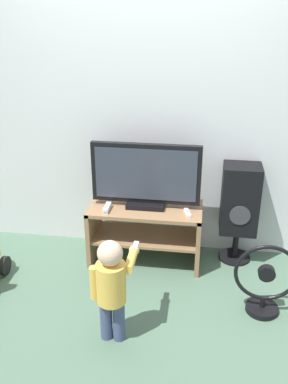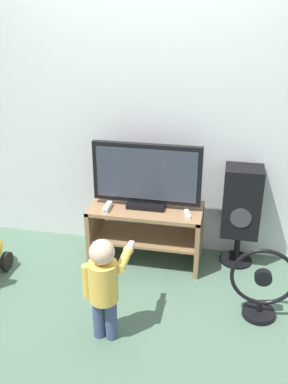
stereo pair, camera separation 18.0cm
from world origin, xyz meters
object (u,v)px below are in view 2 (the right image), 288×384
object	(u,v)px
game_console	(108,207)
speaker_tower	(241,204)
floor_fan	(262,287)
remote_primary	(187,214)
television	(147,177)
child	(104,281)

from	to	relation	value
game_console	speaker_tower	size ratio (longest dim) A/B	0.18
floor_fan	game_console	bearing A→B (deg)	159.77
remote_primary	speaker_tower	distance (m)	0.47
television	remote_primary	xyz separation A→B (m)	(0.35, -0.10, -0.25)
television	remote_primary	world-z (taller)	television
child	floor_fan	world-z (taller)	child
remote_primary	speaker_tower	xyz separation A→B (m)	(0.42, 0.20, 0.03)
speaker_tower	child	bearing A→B (deg)	-127.72
television	floor_fan	bearing A→B (deg)	-31.77
floor_fan	child	bearing A→B (deg)	-157.89
game_console	child	world-z (taller)	child
child	floor_fan	xyz separation A→B (m)	(1.01, 0.41, -0.19)
speaker_tower	floor_fan	distance (m)	0.76
game_console	speaker_tower	bearing A→B (deg)	12.01
remote_primary	floor_fan	distance (m)	0.80
floor_fan	remote_primary	bearing A→B (deg)	140.58
game_console	floor_fan	distance (m)	1.34
television	speaker_tower	distance (m)	0.81
television	game_console	distance (m)	0.41
remote_primary	speaker_tower	bearing A→B (deg)	25.78
game_console	child	bearing A→B (deg)	-75.48
child	floor_fan	distance (m)	1.11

